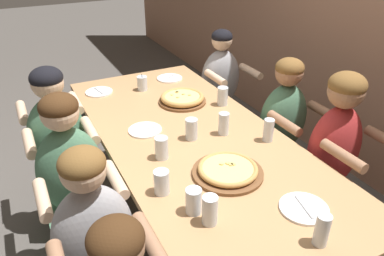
% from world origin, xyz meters
% --- Properties ---
extents(ground_plane, '(18.00, 18.00, 0.00)m').
position_xyz_m(ground_plane, '(0.00, 0.00, 0.00)').
color(ground_plane, '#514C47').
rests_on(ground_plane, ground).
extents(dining_table, '(2.34, 1.02, 0.77)m').
position_xyz_m(dining_table, '(0.00, 0.00, 0.70)').
color(dining_table, tan).
rests_on(dining_table, ground).
extents(pizza_board_main, '(0.37, 0.37, 0.05)m').
position_xyz_m(pizza_board_main, '(0.44, -0.02, 0.79)').
color(pizza_board_main, brown).
rests_on(pizza_board_main, dining_table).
extents(pizza_board_second, '(0.34, 0.34, 0.06)m').
position_xyz_m(pizza_board_second, '(-0.45, 0.15, 0.80)').
color(pizza_board_second, brown).
rests_on(pizza_board_second, dining_table).
extents(empty_plate_a, '(0.21, 0.21, 0.02)m').
position_xyz_m(empty_plate_a, '(-0.92, 0.25, 0.78)').
color(empty_plate_a, white).
rests_on(empty_plate_a, dining_table).
extents(empty_plate_b, '(0.22, 0.22, 0.02)m').
position_xyz_m(empty_plate_b, '(0.83, 0.15, 0.78)').
color(empty_plate_b, white).
rests_on(empty_plate_b, dining_table).
extents(empty_plate_c, '(0.20, 0.20, 0.02)m').
position_xyz_m(empty_plate_c, '(-0.90, -0.34, 0.78)').
color(empty_plate_c, white).
rests_on(empty_plate_c, dining_table).
extents(empty_plate_d, '(0.21, 0.21, 0.02)m').
position_xyz_m(empty_plate_d, '(-0.18, -0.24, 0.78)').
color(empty_plate_d, white).
rests_on(empty_plate_d, dining_table).
extents(cocktail_glass_blue, '(0.08, 0.08, 0.14)m').
position_xyz_m(cocktail_glass_blue, '(-0.80, -0.03, 0.82)').
color(cocktail_glass_blue, silver).
rests_on(cocktail_glass_blue, dining_table).
extents(drinking_glass_a, '(0.06, 0.06, 0.14)m').
position_xyz_m(drinking_glass_a, '(0.26, 0.37, 0.83)').
color(drinking_glass_a, silver).
rests_on(drinking_glass_a, dining_table).
extents(drinking_glass_b, '(0.07, 0.07, 0.13)m').
position_xyz_m(drinking_glass_b, '(0.03, -0.02, 0.83)').
color(drinking_glass_b, silver).
rests_on(drinking_glass_b, dining_table).
extents(drinking_glass_c, '(0.07, 0.07, 0.13)m').
position_xyz_m(drinking_glass_c, '(-0.29, 0.39, 0.83)').
color(drinking_glass_c, silver).
rests_on(drinking_glass_c, dining_table).
extents(drinking_glass_d, '(0.06, 0.06, 0.15)m').
position_xyz_m(drinking_glass_d, '(1.02, 0.07, 0.84)').
color(drinking_glass_d, silver).
rests_on(drinking_glass_d, dining_table).
extents(drinking_glass_e, '(0.06, 0.06, 0.14)m').
position_xyz_m(drinking_glass_e, '(0.07, 0.18, 0.83)').
color(drinking_glass_e, silver).
rests_on(drinking_glass_e, dining_table).
extents(drinking_glass_f, '(0.07, 0.07, 0.12)m').
position_xyz_m(drinking_glass_f, '(0.62, -0.30, 0.83)').
color(drinking_glass_f, silver).
rests_on(drinking_glass_f, dining_table).
extents(drinking_glass_g, '(0.08, 0.08, 0.12)m').
position_xyz_m(drinking_glass_g, '(0.43, -0.38, 0.82)').
color(drinking_glass_g, silver).
rests_on(drinking_glass_g, dining_table).
extents(drinking_glass_h, '(0.07, 0.07, 0.14)m').
position_xyz_m(drinking_glass_h, '(0.71, -0.27, 0.83)').
color(drinking_glass_h, silver).
rests_on(drinking_glass_h, dining_table).
extents(drinking_glass_i, '(0.07, 0.07, 0.13)m').
position_xyz_m(drinking_glass_i, '(0.15, -0.26, 0.83)').
color(drinking_glass_i, silver).
rests_on(drinking_glass_i, dining_table).
extents(diner_near_midleft, '(0.51, 0.40, 1.18)m').
position_xyz_m(diner_near_midleft, '(-0.46, -0.73, 0.54)').
color(diner_near_midleft, '#477556').
rests_on(diner_near_midleft, ground).
extents(diner_far_midright, '(0.51, 0.40, 1.20)m').
position_xyz_m(diner_far_midright, '(0.45, 0.73, 0.56)').
color(diner_far_midright, '#B22D2D').
rests_on(diner_far_midright, ground).
extents(diner_far_left, '(0.51, 0.40, 1.13)m').
position_xyz_m(diner_far_left, '(-0.88, 0.73, 0.51)').
color(diner_far_left, '#99999E').
rests_on(diner_far_left, ground).
extents(diner_near_center, '(0.51, 0.40, 1.17)m').
position_xyz_m(diner_near_center, '(-0.05, -0.73, 0.54)').
color(diner_near_center, '#477556').
rests_on(diner_near_center, ground).
extents(diner_far_center, '(0.51, 0.40, 1.14)m').
position_xyz_m(diner_far_center, '(-0.02, 0.73, 0.52)').
color(diner_far_center, '#477556').
rests_on(diner_far_center, ground).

